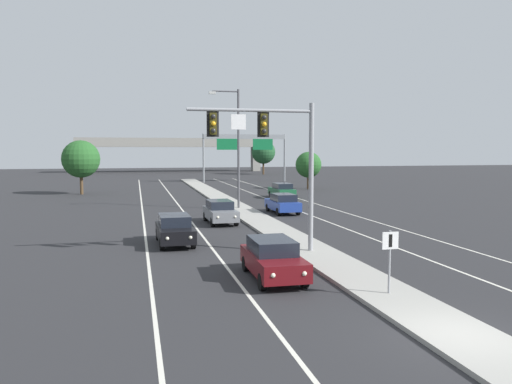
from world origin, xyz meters
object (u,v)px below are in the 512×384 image
(overhead_signal_mast, at_px, (273,146))
(tree_far_left_a, at_px, (81,159))
(car_receding_blue, at_px, (283,203))
(car_receding_green, at_px, (282,190))
(tree_far_right_c, at_px, (308,165))
(median_sign_post, at_px, (390,252))
(highway_sign_gantry, at_px, (245,143))
(car_oncoming_grey, at_px, (220,211))
(tree_far_right_b, at_px, (263,152))
(car_oncoming_black, at_px, (175,229))
(car_oncoming_darkred, at_px, (273,258))
(street_lamp_median, at_px, (236,141))

(overhead_signal_mast, distance_m, tree_far_left_a, 39.02)
(car_receding_blue, bearing_deg, car_receding_green, 73.88)
(overhead_signal_mast, bearing_deg, tree_far_right_c, 68.23)
(median_sign_post, bearing_deg, car_receding_blue, 82.67)
(highway_sign_gantry, bearing_deg, car_oncoming_grey, -104.45)
(car_receding_green, height_order, tree_far_right_b, tree_far_right_b)
(car_oncoming_grey, bearing_deg, overhead_signal_mast, -86.05)
(car_oncoming_black, bearing_deg, tree_far_left_a, 103.70)
(car_receding_green, bearing_deg, overhead_signal_mast, -107.25)
(overhead_signal_mast, bearing_deg, car_receding_green, 72.75)
(median_sign_post, relative_size, car_receding_blue, 0.49)
(car_oncoming_darkred, distance_m, tree_far_left_a, 42.85)
(highway_sign_gantry, distance_m, tree_far_right_c, 16.94)
(car_oncoming_grey, distance_m, tree_far_right_b, 68.14)
(tree_far_right_c, bearing_deg, tree_far_right_b, 84.37)
(car_receding_green, distance_m, tree_far_right_b, 49.97)
(car_receding_green, distance_m, highway_sign_gantry, 27.03)
(car_oncoming_black, relative_size, tree_far_left_a, 0.73)
(street_lamp_median, bearing_deg, overhead_signal_mast, -95.73)
(street_lamp_median, height_order, tree_far_right_b, street_lamp_median)
(highway_sign_gantry, height_order, tree_far_right_c, highway_sign_gantry)
(car_receding_green, bearing_deg, car_oncoming_grey, -119.57)
(tree_far_right_b, bearing_deg, street_lamp_median, -106.53)
(car_oncoming_darkred, bearing_deg, tree_far_left_a, 105.28)
(median_sign_post, xyz_separation_m, highway_sign_gantry, (8.21, 61.57, 4.58))
(car_oncoming_grey, relative_size, tree_far_left_a, 0.73)
(street_lamp_median, bearing_deg, tree_far_right_b, 73.47)
(street_lamp_median, height_order, car_receding_green, street_lamp_median)
(car_oncoming_black, distance_m, car_receding_blue, 14.69)
(tree_far_left_a, bearing_deg, car_receding_blue, -51.14)
(tree_far_right_b, bearing_deg, tree_far_right_c, -95.63)
(car_receding_blue, relative_size, tree_far_right_c, 0.93)
(car_receding_blue, xyz_separation_m, car_receding_green, (3.52, 12.19, 0.00))
(car_oncoming_grey, relative_size, tree_far_right_b, 0.64)
(street_lamp_median, relative_size, car_receding_green, 2.23)
(car_oncoming_darkred, xyz_separation_m, tree_far_left_a, (-11.26, 41.22, 3.20))
(car_oncoming_grey, bearing_deg, median_sign_post, -81.43)
(car_receding_green, distance_m, tree_far_left_a, 23.25)
(car_receding_green, height_order, tree_far_right_c, tree_far_right_c)
(car_receding_blue, bearing_deg, overhead_signal_mast, -108.15)
(street_lamp_median, bearing_deg, median_sign_post, -89.60)
(car_oncoming_darkred, distance_m, car_receding_green, 33.20)
(car_oncoming_grey, xyz_separation_m, car_receding_blue, (5.78, 4.20, 0.00))
(highway_sign_gantry, bearing_deg, car_oncoming_darkred, -101.14)
(car_oncoming_darkred, relative_size, car_receding_blue, 1.00)
(overhead_signal_mast, relative_size, car_receding_blue, 1.60)
(median_sign_post, bearing_deg, car_oncoming_darkred, 133.78)
(car_oncoming_grey, relative_size, car_receding_blue, 1.00)
(car_receding_green, xyz_separation_m, tree_far_left_a, (-20.98, 9.48, 3.20))
(overhead_signal_mast, distance_m, car_receding_blue, 16.70)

